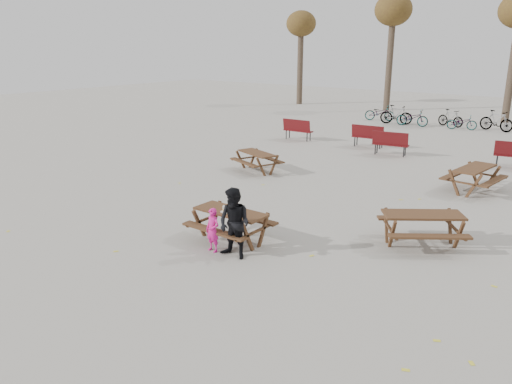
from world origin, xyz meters
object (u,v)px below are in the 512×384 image
Objects in this scene: food_tray at (225,212)px; picnic_table_far at (474,179)px; main_picnic_table at (231,218)px; adult at (234,224)px; soda_bottle at (224,209)px; child at (213,230)px; picnic_table_north at (257,162)px; picnic_table_east at (422,229)px.

food_tray is 0.10× the size of picnic_table_far.
picnic_table_far is at bearing 66.38° from main_picnic_table.
adult is at bearing -34.67° from food_tray.
soda_bottle is at bearing 143.74° from adult.
picnic_table_north is at bearing 123.30° from child.
main_picnic_table is 8.68m from picnic_table_far.
child is (0.11, -0.53, -0.33)m from soda_bottle.
picnic_table_north is at bearing 121.91° from main_picnic_table.
adult is 0.88× the size of picnic_table_east.
picnic_table_far is (3.53, 8.12, -0.45)m from soda_bottle.
child reaches higher than picnic_table_far.
soda_bottle is 8.87m from picnic_table_far.
picnic_table_far is at bearing 72.30° from child.
picnic_table_east is (3.05, 3.20, -0.41)m from adult.
child reaches higher than picnic_table_east.
main_picnic_table reaches higher than picnic_table_north.
food_tray is 4.64m from picnic_table_east.
food_tray is 0.11× the size of adult.
food_tray is at bearing 143.19° from adult.
soda_bottle is 4.67m from picnic_table_east.
soda_bottle is at bearing 105.71° from child.
picnic_table_east is (3.66, 3.24, -0.12)m from child.
picnic_table_far is at bearing 66.82° from food_tray.
food_tray reaches higher than picnic_table_east.
child reaches higher than soda_bottle.
picnic_table_east reaches higher than picnic_table_north.
adult is 0.86× the size of picnic_table_far.
soda_bottle is 6.98m from picnic_table_north.
child is 0.68m from adult.
main_picnic_table is 6.85m from picnic_table_north.
child is 0.55× the size of picnic_table_far.
picnic_table_east reaches higher than main_picnic_table.
soda_bottle is 0.09× the size of picnic_table_east.
food_tray is 1.06× the size of soda_bottle.
picnic_table_east is at bearing 45.33° from child.
adult is at bearing 168.89° from picnic_table_far.
main_picnic_table is at bearing 98.67° from child.
soda_bottle is 0.11× the size of adult.
main_picnic_table is 0.71m from child.
soda_bottle is (-0.04, 0.02, 0.05)m from food_tray.
child is at bearing -40.75° from picnic_table_north.
soda_bottle is (-0.05, -0.17, 0.26)m from main_picnic_table.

